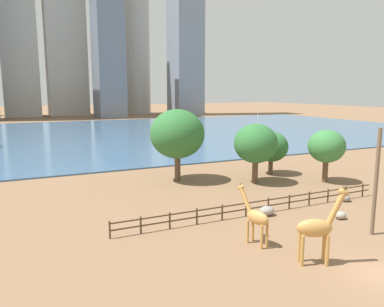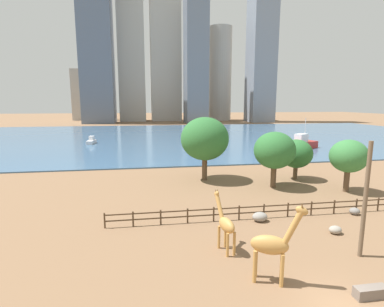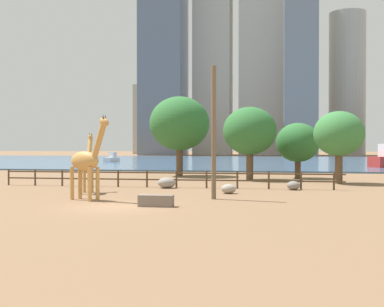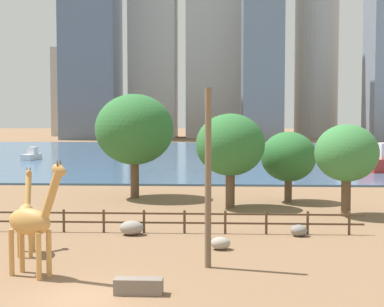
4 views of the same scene
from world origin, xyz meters
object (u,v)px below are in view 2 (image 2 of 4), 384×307
object	(u,v)px
boat_ferry	(303,143)
tree_left_large	(275,151)
utility_pole	(365,200)
tree_left_small	(349,156)
boulder_by_pole	(260,217)
boulder_small	(355,211)
giraffe_companion	(273,245)
tree_right_tall	(205,139)
boat_sailboat	(91,141)
boulder_near_fence	(335,230)
tree_center_broad	(296,154)
giraffe_tall	(226,224)
feeding_trough	(371,292)

from	to	relation	value
boat_ferry	tree_left_large	bearing A→B (deg)	-153.36
utility_pole	tree_left_small	distance (m)	16.15
boulder_by_pole	boat_ferry	size ratio (longest dim) A/B	0.17
utility_pole	boulder_small	bearing A→B (deg)	54.84
giraffe_companion	utility_pole	xyz separation A→B (m)	(7.14, 1.83, 1.63)
boulder_small	tree_right_tall	distance (m)	19.00
utility_pole	boulder_by_pole	world-z (taller)	utility_pole
boulder_by_pole	boat_sailboat	xyz separation A→B (m)	(-22.55, 52.08, 0.42)
boulder_near_fence	tree_center_broad	bearing A→B (deg)	72.31
tree_left_large	boulder_small	bearing A→B (deg)	-69.69
giraffe_tall	boat_ferry	bearing A→B (deg)	-47.38
giraffe_tall	feeding_trough	size ratio (longest dim) A/B	2.26
feeding_trough	tree_right_tall	xyz separation A→B (m)	(-3.85, 25.34, 5.19)
tree_right_tall	boat_sailboat	bearing A→B (deg)	118.78
giraffe_tall	tree_left_large	distance (m)	17.75
giraffe_tall	boulder_by_pole	size ratio (longest dim) A/B	3.07
giraffe_companion	boulder_near_fence	bearing A→B (deg)	60.12
boulder_near_fence	tree_left_small	distance (m)	13.58
giraffe_companion	tree_left_large	distance (m)	20.39
giraffe_tall	giraffe_companion	bearing A→B (deg)	-170.43
tree_center_broad	tree_left_small	size ratio (longest dim) A/B	0.89
boulder_small	tree_right_tall	xyz separation A→B (m)	(-11.18, 14.47, 5.18)
giraffe_companion	boulder_small	xyz separation A→B (m)	(11.98, 8.71, -1.96)
boulder_small	tree_left_large	size ratio (longest dim) A/B	0.14
boulder_small	boat_sailboat	distance (m)	60.91
boulder_small	tree_left_small	size ratio (longest dim) A/B	0.15
tree_left_small	boat_sailboat	xyz separation A→B (m)	(-35.73, 45.30, -3.32)
utility_pole	boat_sailboat	distance (m)	64.79
tree_right_tall	boat_ferry	world-z (taller)	tree_right_tall
giraffe_tall	feeding_trough	distance (m)	8.96
utility_pole	feeding_trough	size ratio (longest dim) A/B	4.35
boulder_by_pole	tree_center_broad	size ratio (longest dim) A/B	0.25
feeding_trough	boat_ferry	bearing A→B (deg)	64.56
tree_left_large	tree_center_broad	size ratio (longest dim) A/B	1.26
tree_left_large	tree_right_tall	distance (m)	8.97
tree_right_tall	boat_sailboat	size ratio (longest dim) A/B	1.94
giraffe_companion	feeding_trough	size ratio (longest dim) A/B	2.72
utility_pole	boat_ferry	size ratio (longest dim) A/B	1.00
boulder_near_fence	boulder_by_pole	distance (m)	5.94
tree_center_broad	tree_left_small	xyz separation A→B (m)	(3.07, -6.13, 0.66)
utility_pole	boat_ferry	xyz separation A→B (m)	(20.05, 43.40, -2.60)
giraffe_tall	feeding_trough	bearing A→B (deg)	-147.01
boulder_small	tree_left_large	distance (m)	11.21
boulder_by_pole	tree_center_broad	bearing A→B (deg)	51.94
boulder_near_fence	boat_ferry	distance (m)	44.47
utility_pole	feeding_trough	distance (m)	5.93
boulder_small	feeding_trough	distance (m)	13.11
giraffe_tall	boulder_by_pole	xyz separation A→B (m)	(4.37, 4.58, -1.55)
tree_right_tall	giraffe_companion	bearing A→B (deg)	-91.98
boat_ferry	boat_sailboat	size ratio (longest dim) A/B	1.82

